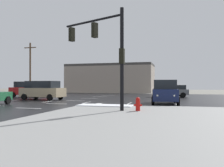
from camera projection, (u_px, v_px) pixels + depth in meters
The scene contains 12 objects.
ground_plane at pixel (67, 102), 22.27m from camera, with size 120.00×120.00×0.00m, color slate.
road_asphalt at pixel (67, 102), 22.27m from camera, with size 44.00×44.00×0.02m, color black.
snow_strip_curbside at pixel (105, 105), 17.10m from camera, with size 4.00×1.60×0.06m, color white.
lane_markings at pixel (72, 103), 20.63m from camera, with size 36.15×36.15×0.01m.
traffic_signal_mast at pixel (105, 44), 14.74m from camera, with size 4.58×2.07×6.06m.
fire_hydrant at pixel (138, 104), 13.81m from camera, with size 0.48×0.26×0.79m.
strip_building_background at pixel (111, 78), 51.22m from camera, with size 18.16×8.00×5.98m.
sedan_grey at pixel (171, 91), 30.71m from camera, with size 4.67×2.41×1.58m.
suv_tan at pixel (43, 90), 25.73m from camera, with size 4.97×2.55×2.03m.
suv_red at pixel (29, 89), 30.80m from camera, with size 4.85×2.19×2.03m.
suv_navy at pixel (165, 91), 20.33m from camera, with size 2.49×4.96×2.03m.
utility_pole_distant at pixel (30, 67), 39.73m from camera, with size 2.20×0.28×8.66m.
Camera 1 is at (9.95, -20.39, 1.68)m, focal length 38.02 mm.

